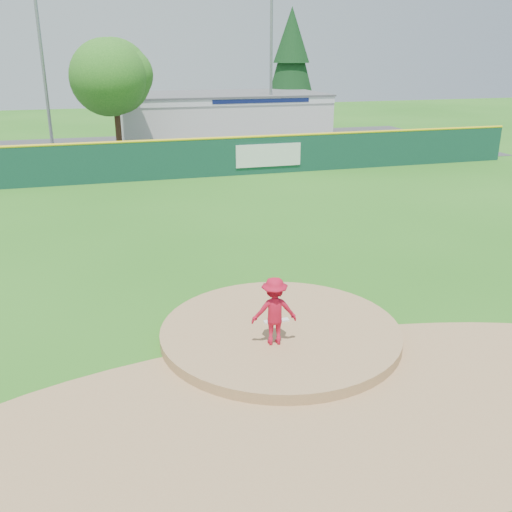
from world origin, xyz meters
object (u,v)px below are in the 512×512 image
object	(u,v)px
light_pole_right	(271,62)
van	(172,157)
pitcher	(274,311)
pool_building_grp	(221,116)
deciduous_tree	(115,82)
conifer_tree	(291,60)
light_pole_left	(42,55)

from	to	relation	value
light_pole_right	van	bearing A→B (deg)	-135.97
van	pitcher	bearing A→B (deg)	166.14
light_pole_right	pitcher	bearing A→B (deg)	-107.54
pitcher	pool_building_grp	distance (m)	33.27
deciduous_tree	light_pole_right	world-z (taller)	light_pole_right
van	conifer_tree	size ratio (longest dim) A/B	0.46
pitcher	light_pole_right	size ratio (longest dim) A/B	0.15
van	light_pole_right	distance (m)	12.70
pool_building_grp	van	bearing A→B (deg)	-115.96
pitcher	light_pole_left	xyz separation A→B (m)	(-5.63, 27.66, 5.05)
pool_building_grp	light_pole_right	xyz separation A→B (m)	(3.00, -2.99, 3.88)
conifer_tree	light_pole_right	size ratio (longest dim) A/B	0.95
pool_building_grp	deciduous_tree	size ratio (longest dim) A/B	2.07
pool_building_grp	light_pole_right	bearing A→B (deg)	-44.95
pool_building_grp	deciduous_tree	xyz separation A→B (m)	(-8.00, -6.99, 2.89)
conifer_tree	light_pole_right	bearing A→B (deg)	-119.74
pitcher	pool_building_grp	xyz separation A→B (m)	(6.37, 32.65, 0.66)
pool_building_grp	light_pole_right	distance (m)	5.75
van	conifer_tree	distance (m)	20.19
van	deciduous_tree	size ratio (longest dim) A/B	0.59
conifer_tree	pool_building_grp	bearing A→B (deg)	-150.22
pitcher	van	xyz separation A→B (m)	(0.95, 21.52, -0.38)
pitcher	deciduous_tree	size ratio (longest dim) A/B	0.21
conifer_tree	light_pole_right	xyz separation A→B (m)	(-4.00, -7.00, 0.00)
conifer_tree	light_pole_right	world-z (taller)	light_pole_right
deciduous_tree	pool_building_grp	bearing A→B (deg)	41.16
pitcher	light_pole_left	size ratio (longest dim) A/B	0.14
light_pole_right	pool_building_grp	bearing A→B (deg)	135.05
pool_building_grp	deciduous_tree	world-z (taller)	deciduous_tree
van	light_pole_left	size ratio (longest dim) A/B	0.40
pool_building_grp	deciduous_tree	bearing A→B (deg)	-138.84
pitcher	light_pole_right	bearing A→B (deg)	-99.91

